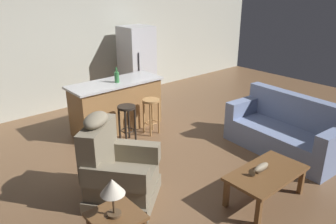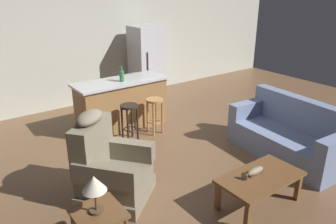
{
  "view_description": "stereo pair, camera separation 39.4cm",
  "coord_description": "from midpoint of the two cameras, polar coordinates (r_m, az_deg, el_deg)",
  "views": [
    {
      "loc": [
        -3.13,
        -3.79,
        2.67
      ],
      "look_at": [
        0.06,
        -0.1,
        0.75
      ],
      "focal_mm": 35.0,
      "sensor_mm": 36.0,
      "label": 1
    },
    {
      "loc": [
        -2.82,
        -4.04,
        2.67
      ],
      "look_at": [
        0.06,
        -0.1,
        0.75
      ],
      "focal_mm": 35.0,
      "sensor_mm": 36.0,
      "label": 2
    }
  ],
  "objects": [
    {
      "name": "end_table",
      "position": [
        3.48,
        -8.65,
        -18.12
      ],
      "size": [
        0.48,
        0.48,
        0.56
      ],
      "color": "brown",
      "rests_on": "ground_plane"
    },
    {
      "name": "couch",
      "position": [
        5.79,
        22.22,
        -3.94
      ],
      "size": [
        0.97,
        1.95,
        0.94
      ],
      "rotation": [
        0.0,
        0.0,
        3.07
      ],
      "color": "#707FA3",
      "rests_on": "ground_plane"
    },
    {
      "name": "bar_stool_right",
      "position": [
        6.11,
        -0.47,
        0.41
      ],
      "size": [
        0.32,
        0.32,
        0.68
      ],
      "color": "#A87A47",
      "rests_on": "ground_plane"
    },
    {
      "name": "ground_plane",
      "position": [
        5.59,
        0.93,
        -7.03
      ],
      "size": [
        12.0,
        12.0,
        0.0
      ],
      "color": "brown"
    },
    {
      "name": "table_lamp",
      "position": [
        3.24,
        -9.27,
        -12.57
      ],
      "size": [
        0.24,
        0.24,
        0.41
      ],
      "color": "#4C3823",
      "rests_on": "end_table"
    },
    {
      "name": "kitchen_island",
      "position": [
        6.43,
        -6.31,
        1.42
      ],
      "size": [
        1.8,
        0.7,
        0.95
      ],
      "color": "olive",
      "rests_on": "ground_plane"
    },
    {
      "name": "bottle_tall_green",
      "position": [
        6.19,
        -6.24,
        6.27
      ],
      "size": [
        0.09,
        0.09,
        0.28
      ],
      "color": "#2D6B38",
      "rests_on": "kitchen_island"
    },
    {
      "name": "coffee_table",
      "position": [
        4.42,
        18.31,
        -11.2
      ],
      "size": [
        1.1,
        0.6,
        0.42
      ],
      "color": "brown",
      "rests_on": "ground_plane"
    },
    {
      "name": "refrigerator",
      "position": [
        7.99,
        -2.29,
        8.51
      ],
      "size": [
        0.7,
        0.69,
        1.76
      ],
      "color": "#B7B7BC",
      "rests_on": "ground_plane"
    },
    {
      "name": "bar_stool_left",
      "position": [
        5.83,
        -4.81,
        -0.72
      ],
      "size": [
        0.32,
        0.32,
        0.68
      ],
      "color": "black",
      "rests_on": "ground_plane"
    },
    {
      "name": "back_wall",
      "position": [
        7.76,
        -13.3,
        10.75
      ],
      "size": [
        12.0,
        0.05,
        2.6
      ],
      "color": "#B2B2A3",
      "rests_on": "ground_plane"
    },
    {
      "name": "recliner_near_lamp",
      "position": [
        4.35,
        -7.59,
        -9.83
      ],
      "size": [
        1.18,
        1.18,
        1.2
      ],
      "rotation": [
        0.0,
        0.0,
        -0.89
      ],
      "color": "#756B56",
      "rests_on": "ground_plane"
    },
    {
      "name": "fish_figurine",
      "position": [
        4.36,
        17.23,
        -10.02
      ],
      "size": [
        0.34,
        0.1,
        0.1
      ],
      "color": "#4C3823",
      "rests_on": "coffee_table"
    }
  ]
}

